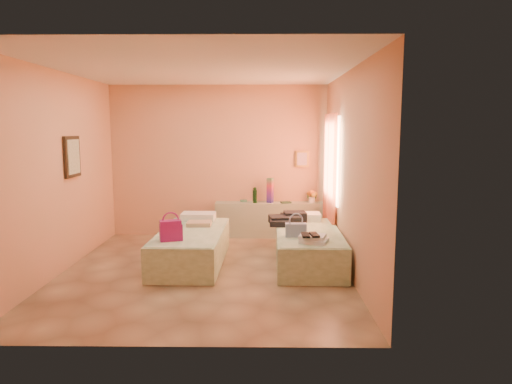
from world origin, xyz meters
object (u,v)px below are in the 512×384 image
at_px(bed_right, 308,247).
at_px(headboard_ledge, 271,220).
at_px(water_bottle, 255,196).
at_px(green_book, 286,202).
at_px(towel_stack, 314,239).
at_px(flower_vase, 312,195).
at_px(bed_left, 191,247).
at_px(blue_handbag, 296,230).
at_px(magenta_handbag, 171,230).

bearing_deg(bed_right, headboard_ledge, 108.45).
bearing_deg(water_bottle, green_book, -0.53).
xyz_separation_m(water_bottle, towel_stack, (0.83, -2.32, -0.24)).
height_order(water_bottle, flower_vase, water_bottle).
bearing_deg(bed_left, green_book, 48.59).
bearing_deg(bed_left, towel_stack, -20.18).
xyz_separation_m(water_bottle, blue_handbag, (0.61, -1.99, -0.19)).
distance_m(bed_right, green_book, 1.69).
distance_m(flower_vase, magenta_handbag, 3.15).
xyz_separation_m(bed_left, towel_stack, (1.75, -0.69, 0.30)).
bearing_deg(towel_stack, bed_left, 158.54).
relative_size(bed_left, bed_right, 1.00).
bearing_deg(blue_handbag, headboard_ledge, 97.84).
relative_size(headboard_ledge, magenta_handbag, 6.85).
bearing_deg(towel_stack, magenta_handbag, 177.37).
relative_size(green_book, towel_stack, 0.52).
bearing_deg(bed_left, headboard_ledge, 55.58).
xyz_separation_m(green_book, blue_handbag, (0.04, -1.98, -0.07)).
distance_m(water_bottle, towel_stack, 2.47).
distance_m(magenta_handbag, blue_handbag, 1.73).
bearing_deg(flower_vase, bed_right, -97.83).
xyz_separation_m(green_book, flower_vase, (0.48, 0.06, 0.12)).
bearing_deg(blue_handbag, bed_left, 166.05).
height_order(flower_vase, towel_stack, flower_vase).
bearing_deg(flower_vase, water_bottle, -176.94).
xyz_separation_m(water_bottle, green_book, (0.57, -0.01, -0.12)).
bearing_deg(magenta_handbag, green_book, 35.36).
distance_m(bed_right, towel_stack, 0.75).
height_order(bed_right, towel_stack, towel_stack).
distance_m(bed_left, blue_handbag, 1.61).
distance_m(blue_handbag, towel_stack, 0.40).
height_order(bed_left, magenta_handbag, magenta_handbag).
height_order(green_book, towel_stack, green_book).
relative_size(green_book, magenta_handbag, 0.60).
distance_m(bed_left, water_bottle, 1.95).
bearing_deg(green_book, towel_stack, -96.84).
xyz_separation_m(headboard_ledge, green_book, (0.27, -0.08, 0.34)).
height_order(headboard_ledge, water_bottle, water_bottle).
distance_m(headboard_ledge, green_book, 0.44).
relative_size(bed_left, green_book, 11.08).
height_order(headboard_ledge, magenta_handbag, magenta_handbag).
bearing_deg(bed_right, water_bottle, 118.05).
bearing_deg(bed_left, bed_right, 1.28).
distance_m(bed_right, magenta_handbag, 2.06).
relative_size(flower_vase, blue_handbag, 0.92).
height_order(bed_right, green_book, green_book).
bearing_deg(bed_left, blue_handbag, -11.89).
bearing_deg(magenta_handbag, headboard_ledge, 41.03).
bearing_deg(bed_right, flower_vase, 83.45).
height_order(water_bottle, blue_handbag, water_bottle).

